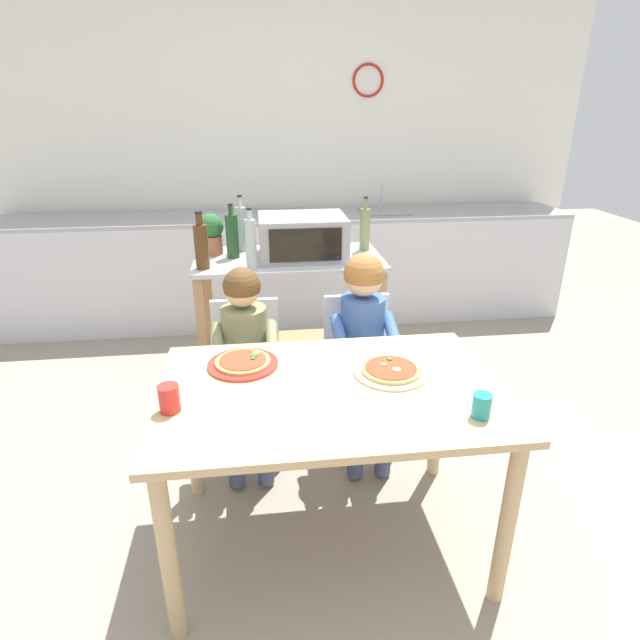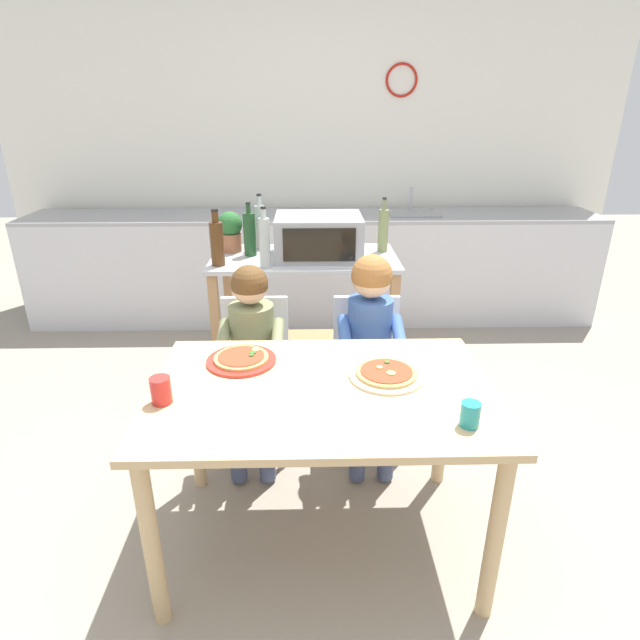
{
  "view_description": "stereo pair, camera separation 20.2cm",
  "coord_description": "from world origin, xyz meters",
  "px_view_note": "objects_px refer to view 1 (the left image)",
  "views": [
    {
      "loc": [
        -0.25,
        -1.68,
        1.74
      ],
      "look_at": [
        0.0,
        0.3,
        0.9
      ],
      "focal_mm": 29.0,
      "sensor_mm": 36.0,
      "label": 1
    },
    {
      "loc": [
        -0.05,
        -1.7,
        1.74
      ],
      "look_at": [
        0.0,
        0.3,
        0.9
      ],
      "focal_mm": 29.0,
      "sensor_mm": 36.0,
      "label": 2
    }
  ],
  "objects_px": {
    "bottle_dark_olive_oil": "(365,229)",
    "dining_chair_left": "(247,368)",
    "bottle_brown_beer": "(241,228)",
    "pizza_plate_red_rimmed": "(243,363)",
    "child_in_blue_striped_shirt": "(364,334)",
    "dining_table": "(330,411)",
    "potted_herb_plant": "(211,233)",
    "bottle_clear_vinegar": "(251,243)",
    "pizza_plate_cream": "(391,371)",
    "toaster_oven": "(302,237)",
    "dining_chair_right": "(358,362)",
    "drinking_cup_teal": "(482,406)",
    "bottle_slim_sauce": "(201,245)",
    "kitchen_island_cart": "(290,306)",
    "drinking_cup_red": "(169,398)",
    "bottle_squat_spirits": "(232,235)",
    "child_in_olive_shirt": "(245,349)"
  },
  "relations": [
    {
      "from": "dining_table",
      "to": "child_in_blue_striped_shirt",
      "type": "xyz_separation_m",
      "value": [
        0.25,
        0.58,
        0.05
      ]
    },
    {
      "from": "potted_herb_plant",
      "to": "dining_table",
      "type": "height_order",
      "value": "potted_herb_plant"
    },
    {
      "from": "bottle_clear_vinegar",
      "to": "drinking_cup_red",
      "type": "xyz_separation_m",
      "value": [
        -0.29,
        -1.11,
        -0.26
      ]
    },
    {
      "from": "bottle_clear_vinegar",
      "to": "bottle_slim_sauce",
      "type": "relative_size",
      "value": 1.06
    },
    {
      "from": "dining_chair_right",
      "to": "drinking_cup_teal",
      "type": "xyz_separation_m",
      "value": [
        0.23,
        -0.96,
        0.31
      ]
    },
    {
      "from": "toaster_oven",
      "to": "child_in_olive_shirt",
      "type": "distance_m",
      "value": 0.82
    },
    {
      "from": "bottle_dark_olive_oil",
      "to": "child_in_blue_striped_shirt",
      "type": "distance_m",
      "value": 0.84
    },
    {
      "from": "bottle_dark_olive_oil",
      "to": "bottle_clear_vinegar",
      "type": "bearing_deg",
      "value": -155.35
    },
    {
      "from": "bottle_dark_olive_oil",
      "to": "dining_chair_left",
      "type": "bearing_deg",
      "value": -139.47
    },
    {
      "from": "bottle_clear_vinegar",
      "to": "pizza_plate_cream",
      "type": "xyz_separation_m",
      "value": [
        0.53,
        -0.94,
        -0.29
      ]
    },
    {
      "from": "kitchen_island_cart",
      "to": "pizza_plate_cream",
      "type": "height_order",
      "value": "kitchen_island_cart"
    },
    {
      "from": "potted_herb_plant",
      "to": "toaster_oven",
      "type": "bearing_deg",
      "value": -13.97
    },
    {
      "from": "bottle_squat_spirits",
      "to": "potted_herb_plant",
      "type": "xyz_separation_m",
      "value": [
        -0.12,
        0.09,
        -0.0
      ]
    },
    {
      "from": "bottle_squat_spirits",
      "to": "child_in_olive_shirt",
      "type": "height_order",
      "value": "bottle_squat_spirits"
    },
    {
      "from": "bottle_brown_beer",
      "to": "child_in_blue_striped_shirt",
      "type": "distance_m",
      "value": 1.07
    },
    {
      "from": "potted_herb_plant",
      "to": "pizza_plate_red_rimmed",
      "type": "height_order",
      "value": "potted_herb_plant"
    },
    {
      "from": "pizza_plate_cream",
      "to": "drinking_cup_red",
      "type": "distance_m",
      "value": 0.85
    },
    {
      "from": "kitchen_island_cart",
      "to": "dining_chair_left",
      "type": "bearing_deg",
      "value": -116.26
    },
    {
      "from": "bottle_slim_sauce",
      "to": "pizza_plate_red_rimmed",
      "type": "height_order",
      "value": "bottle_slim_sauce"
    },
    {
      "from": "kitchen_island_cart",
      "to": "toaster_oven",
      "type": "height_order",
      "value": "toaster_oven"
    },
    {
      "from": "toaster_oven",
      "to": "bottle_dark_olive_oil",
      "type": "xyz_separation_m",
      "value": [
        0.39,
        0.11,
        0.01
      ]
    },
    {
      "from": "bottle_brown_beer",
      "to": "pizza_plate_cream",
      "type": "distance_m",
      "value": 1.48
    },
    {
      "from": "toaster_oven",
      "to": "child_in_blue_striped_shirt",
      "type": "relative_size",
      "value": 0.46
    },
    {
      "from": "pizza_plate_red_rimmed",
      "to": "drinking_cup_red",
      "type": "height_order",
      "value": "drinking_cup_red"
    },
    {
      "from": "child_in_blue_striped_shirt",
      "to": "pizza_plate_cream",
      "type": "height_order",
      "value": "child_in_blue_striped_shirt"
    },
    {
      "from": "potted_herb_plant",
      "to": "child_in_blue_striped_shirt",
      "type": "distance_m",
      "value": 1.14
    },
    {
      "from": "dining_chair_right",
      "to": "bottle_clear_vinegar",
      "type": "bearing_deg",
      "value": 149.5
    },
    {
      "from": "bottle_squat_spirits",
      "to": "child_in_olive_shirt",
      "type": "relative_size",
      "value": 0.3
    },
    {
      "from": "toaster_oven",
      "to": "dining_table",
      "type": "height_order",
      "value": "toaster_oven"
    },
    {
      "from": "bottle_dark_olive_oil",
      "to": "dining_table",
      "type": "height_order",
      "value": "bottle_dark_olive_oil"
    },
    {
      "from": "dining_chair_right",
      "to": "dining_chair_left",
      "type": "bearing_deg",
      "value": 179.56
    },
    {
      "from": "bottle_dark_olive_oil",
      "to": "bottle_squat_spirits",
      "type": "xyz_separation_m",
      "value": [
        -0.78,
        -0.07,
        -0.0
      ]
    },
    {
      "from": "bottle_brown_beer",
      "to": "dining_chair_right",
      "type": "relative_size",
      "value": 0.41
    },
    {
      "from": "potted_herb_plant",
      "to": "bottle_squat_spirits",
      "type": "bearing_deg",
      "value": -35.64
    },
    {
      "from": "dining_chair_left",
      "to": "dining_chair_right",
      "type": "xyz_separation_m",
      "value": [
        0.58,
        -0.0,
        0.0
      ]
    },
    {
      "from": "bottle_dark_olive_oil",
      "to": "potted_herb_plant",
      "type": "distance_m",
      "value": 0.91
    },
    {
      "from": "bottle_dark_olive_oil",
      "to": "dining_table",
      "type": "bearing_deg",
      "value": -106.78
    },
    {
      "from": "drinking_cup_red",
      "to": "bottle_slim_sauce",
      "type": "bearing_deg",
      "value": 88.36
    },
    {
      "from": "potted_herb_plant",
      "to": "child_in_olive_shirt",
      "type": "relative_size",
      "value": 0.24
    },
    {
      "from": "bottle_squat_spirits",
      "to": "dining_table",
      "type": "relative_size",
      "value": 0.24
    },
    {
      "from": "pizza_plate_red_rimmed",
      "to": "pizza_plate_cream",
      "type": "relative_size",
      "value": 0.98
    },
    {
      "from": "child_in_olive_shirt",
      "to": "drinking_cup_teal",
      "type": "xyz_separation_m",
      "value": [
        0.81,
        -0.84,
        0.14
      ]
    },
    {
      "from": "bottle_slim_sauce",
      "to": "kitchen_island_cart",
      "type": "bearing_deg",
      "value": 19.86
    },
    {
      "from": "kitchen_island_cart",
      "to": "potted_herb_plant",
      "type": "relative_size",
      "value": 4.51
    },
    {
      "from": "bottle_brown_beer",
      "to": "pizza_plate_red_rimmed",
      "type": "relative_size",
      "value": 1.15
    },
    {
      "from": "dining_table",
      "to": "potted_herb_plant",
      "type": "bearing_deg",
      "value": 110.71
    },
    {
      "from": "bottle_slim_sauce",
      "to": "potted_herb_plant",
      "type": "relative_size",
      "value": 1.29
    },
    {
      "from": "bottle_clear_vinegar",
      "to": "dining_chair_left",
      "type": "xyz_separation_m",
      "value": [
        -0.05,
        -0.31,
        -0.58
      ]
    },
    {
      "from": "potted_herb_plant",
      "to": "dining_chair_right",
      "type": "height_order",
      "value": "potted_herb_plant"
    },
    {
      "from": "bottle_dark_olive_oil",
      "to": "drinking_cup_teal",
      "type": "bearing_deg",
      "value": -87.01
    }
  ]
}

